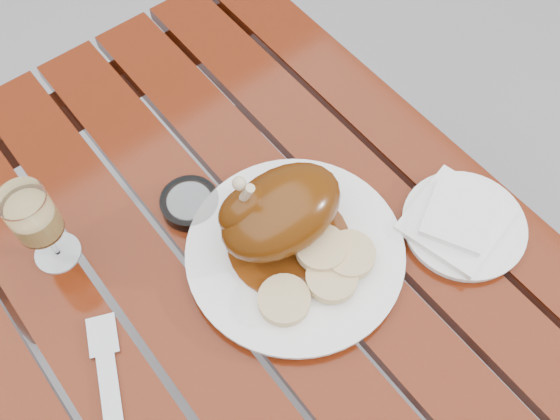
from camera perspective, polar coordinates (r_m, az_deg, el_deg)
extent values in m
plane|color=slate|center=(1.60, -0.41, -18.45)|extent=(60.00, 60.00, 0.00)
cube|color=maroon|center=(1.23, -0.53, -14.95)|extent=(0.80, 1.20, 0.75)
cylinder|color=white|center=(0.90, 1.39, -3.93)|extent=(0.32, 0.32, 0.02)
cylinder|color=#5D280A|center=(0.89, 0.79, -2.91)|extent=(0.18, 0.18, 0.00)
ellipsoid|color=#613007|center=(0.86, 0.15, -0.14)|extent=(0.19, 0.12, 0.09)
ellipsoid|color=#613007|center=(0.84, -3.03, 0.00)|extent=(0.09, 0.06, 0.07)
cylinder|color=#C6B28C|center=(0.83, -3.58, 0.78)|extent=(0.03, 0.04, 0.10)
cylinder|color=#E0C188|center=(0.85, 0.38, -8.24)|extent=(0.07, 0.07, 0.02)
cylinder|color=#E0C188|center=(0.86, 4.75, -6.21)|extent=(0.07, 0.07, 0.02)
cylinder|color=#E0C188|center=(0.87, 6.38, -4.10)|extent=(0.07, 0.07, 0.02)
cylinder|color=#E0C188|center=(0.87, 3.76, -3.50)|extent=(0.07, 0.07, 0.02)
cylinder|color=#E2BD66|center=(0.90, -21.04, -1.53)|extent=(0.09, 0.09, 0.16)
cylinder|color=white|center=(0.96, 16.43, -1.36)|extent=(0.24, 0.24, 0.01)
cube|color=white|center=(0.94, 15.80, -0.89)|extent=(0.16, 0.16, 0.01)
cylinder|color=#B2B7BC|center=(0.94, -8.26, 0.60)|extent=(0.09, 0.09, 0.02)
cube|color=gray|center=(0.86, -15.14, -16.57)|extent=(0.10, 0.19, 0.01)
cube|color=gray|center=(0.90, 4.05, -5.14)|extent=(0.03, 0.21, 0.01)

